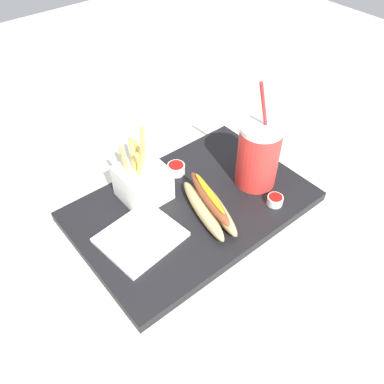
{
  "coord_description": "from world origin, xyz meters",
  "views": [
    {
      "loc": [
        0.35,
        0.43,
        0.6
      ],
      "look_at": [
        0.0,
        0.0,
        0.05
      ],
      "focal_mm": 37.25,
      "sensor_mm": 36.0,
      "label": 1
    }
  ],
  "objects_px": {
    "hot_dog_1": "(209,205)",
    "napkin_stack": "(141,237)",
    "soda_cup": "(258,155)",
    "fries_basket": "(143,182)",
    "ketchup_cup_2": "(176,168)",
    "ketchup_cup_1": "(275,200)"
  },
  "relations": [
    {
      "from": "soda_cup",
      "to": "fries_basket",
      "type": "bearing_deg",
      "value": -28.52
    },
    {
      "from": "hot_dog_1",
      "to": "napkin_stack",
      "type": "xyz_separation_m",
      "value": [
        0.14,
        -0.03,
        -0.02
      ]
    },
    {
      "from": "fries_basket",
      "to": "napkin_stack",
      "type": "relative_size",
      "value": 1.06
    },
    {
      "from": "hot_dog_1",
      "to": "ketchup_cup_1",
      "type": "height_order",
      "value": "hot_dog_1"
    },
    {
      "from": "ketchup_cup_1",
      "to": "napkin_stack",
      "type": "xyz_separation_m",
      "value": [
        0.26,
        -0.1,
        -0.01
      ]
    },
    {
      "from": "ketchup_cup_1",
      "to": "ketchup_cup_2",
      "type": "distance_m",
      "value": 0.22
    },
    {
      "from": "ketchup_cup_1",
      "to": "hot_dog_1",
      "type": "bearing_deg",
      "value": -27.89
    },
    {
      "from": "soda_cup",
      "to": "hot_dog_1",
      "type": "height_order",
      "value": "soda_cup"
    },
    {
      "from": "soda_cup",
      "to": "ketchup_cup_2",
      "type": "height_order",
      "value": "soda_cup"
    },
    {
      "from": "ketchup_cup_1",
      "to": "soda_cup",
      "type": "bearing_deg",
      "value": -103.3
    },
    {
      "from": "fries_basket",
      "to": "hot_dog_1",
      "type": "height_order",
      "value": "fries_basket"
    },
    {
      "from": "ketchup_cup_1",
      "to": "ketchup_cup_2",
      "type": "xyz_separation_m",
      "value": [
        0.09,
        -0.2,
        0.0
      ]
    },
    {
      "from": "fries_basket",
      "to": "ketchup_cup_2",
      "type": "bearing_deg",
      "value": -171.27
    },
    {
      "from": "soda_cup",
      "to": "ketchup_cup_1",
      "type": "height_order",
      "value": "soda_cup"
    },
    {
      "from": "ketchup_cup_2",
      "to": "fries_basket",
      "type": "bearing_deg",
      "value": 8.73
    },
    {
      "from": "fries_basket",
      "to": "ketchup_cup_1",
      "type": "height_order",
      "value": "fries_basket"
    },
    {
      "from": "ketchup_cup_2",
      "to": "hot_dog_1",
      "type": "bearing_deg",
      "value": 79.63
    },
    {
      "from": "ketchup_cup_2",
      "to": "napkin_stack",
      "type": "height_order",
      "value": "ketchup_cup_2"
    },
    {
      "from": "ketchup_cup_2",
      "to": "soda_cup",
      "type": "bearing_deg",
      "value": 131.52
    },
    {
      "from": "napkin_stack",
      "to": "fries_basket",
      "type": "bearing_deg",
      "value": -127.79
    },
    {
      "from": "soda_cup",
      "to": "hot_dog_1",
      "type": "xyz_separation_m",
      "value": [
        0.14,
        0.01,
        -0.05
      ]
    },
    {
      "from": "hot_dog_1",
      "to": "ketchup_cup_2",
      "type": "height_order",
      "value": "hot_dog_1"
    }
  ]
}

